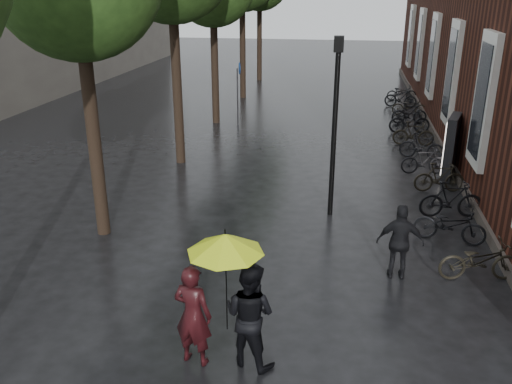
% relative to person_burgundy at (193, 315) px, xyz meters
% --- Properties ---
extents(person_burgundy, '(0.73, 0.55, 1.80)m').
position_rel_person_burgundy_xyz_m(person_burgundy, '(0.00, 0.00, 0.00)').
color(person_burgundy, black).
rests_on(person_burgundy, ground).
extents(person_black, '(1.09, 0.97, 1.85)m').
position_rel_person_burgundy_xyz_m(person_black, '(0.91, 0.13, 0.03)').
color(person_black, black).
rests_on(person_black, ground).
extents(lime_umbrella, '(1.23, 1.23, 1.81)m').
position_rel_person_burgundy_xyz_m(lime_umbrella, '(0.54, 0.11, 1.29)').
color(lime_umbrella, black).
rests_on(lime_umbrella, ground).
extents(pedestrian_walking, '(0.98, 0.42, 1.67)m').
position_rel_person_burgundy_xyz_m(pedestrian_walking, '(3.55, 3.43, -0.06)').
color(pedestrian_walking, black).
rests_on(pedestrian_walking, ground).
extents(parked_bicycles, '(2.11, 20.36, 1.03)m').
position_rel_person_burgundy_xyz_m(parked_bicycles, '(5.07, 13.04, -0.43)').
color(parked_bicycles, black).
rests_on(parked_bicycles, ground).
extents(ad_lightbox, '(0.31, 1.36, 2.06)m').
position_rel_person_burgundy_xyz_m(ad_lightbox, '(5.64, 10.34, 0.13)').
color(ad_lightbox, black).
rests_on(ad_lightbox, ground).
extents(lamp_post, '(0.24, 0.24, 4.74)m').
position_rel_person_burgundy_xyz_m(lamp_post, '(1.98, 6.63, 1.98)').
color(lamp_post, black).
rests_on(lamp_post, ground).
extents(cycle_sign, '(0.15, 0.50, 2.76)m').
position_rel_person_burgundy_xyz_m(cycle_sign, '(-2.47, 16.13, 0.93)').
color(cycle_sign, '#262628').
rests_on(cycle_sign, ground).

